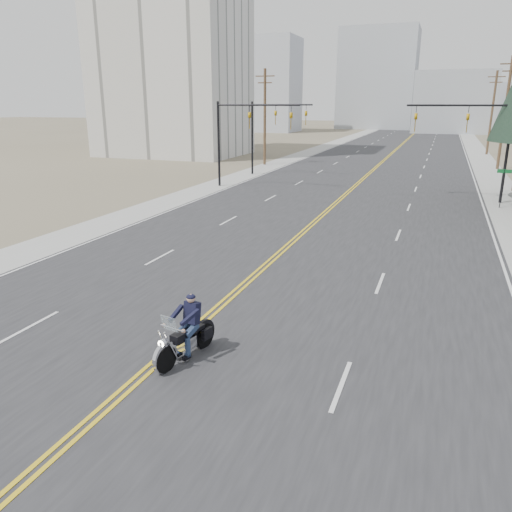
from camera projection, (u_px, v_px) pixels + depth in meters
The scene contains 17 objects.
ground_plane at pixel (73, 438), 10.68m from camera, with size 400.00×400.00×0.00m, color #776D56.
road at pixel (394, 152), 73.44m from camera, with size 20.00×200.00×0.01m, color #303033.
sidewalk_left at pixel (318, 149), 77.25m from camera, with size 3.00×200.00×0.01m, color #A5A5A0.
sidewalk_right at pixel (479, 154), 69.63m from camera, with size 3.00×200.00×0.01m, color #A5A5A0.
traffic_mast_left at pixel (241, 127), 40.89m from camera, with size 7.10×0.26×7.00m.
traffic_mast_right at pixel (478, 132), 34.95m from camera, with size 7.10×0.26×7.00m.
traffic_mast_far at pixel (269, 124), 48.20m from camera, with size 6.10×0.26×7.00m.
street_sign at pixel (503, 182), 33.47m from camera, with size 0.90×0.06×2.62m.
utility_pole_d at pixel (505, 112), 52.30m from camera, with size 2.20×0.30×11.50m.
utility_pole_e at pixel (492, 112), 67.61m from camera, with size 2.20×0.30×11.00m.
utility_pole_left at pixel (265, 116), 56.25m from camera, with size 2.20×0.30×10.50m.
apartment_block at pixel (171, 38), 64.86m from camera, with size 18.00×14.00×30.00m, color silver.
haze_bldg_a at pixel (269, 85), 122.15m from camera, with size 14.00×12.00×22.00m, color #B7BCC6.
haze_bldg_b at pixel (454, 102), 118.04m from camera, with size 18.00×14.00×14.00m, color #ADB2B7.
haze_bldg_d at pixel (378, 79), 136.35m from camera, with size 20.00×15.00×26.00m, color #ADB2B7.
haze_bldg_f at pixel (236, 99), 141.45m from camera, with size 12.00×12.00×16.00m, color #ADB2B7.
motorcyclist at pixel (185, 329), 13.70m from camera, with size 1.01×2.35×1.84m, color black, non-canonical shape.
Camera 1 is at (6.82, -7.14, 6.86)m, focal length 35.00 mm.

